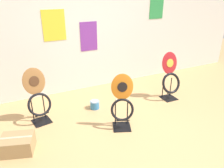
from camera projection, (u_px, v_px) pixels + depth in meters
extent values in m
plane|color=tan|center=(146.00, 139.00, 3.24)|extent=(14.00, 14.00, 0.00)
cube|color=silver|center=(92.00, 28.00, 4.48)|extent=(8.00, 0.06, 2.60)
cube|color=purple|center=(89.00, 36.00, 4.49)|extent=(0.36, 0.01, 0.59)
cube|color=yellow|center=(54.00, 25.00, 4.11)|extent=(0.43, 0.01, 0.58)
cube|color=#2D8E47|center=(157.00, 6.00, 4.92)|extent=(0.37, 0.01, 0.55)
cube|color=black|center=(122.00, 127.00, 3.52)|extent=(0.36, 0.36, 0.01)
cylinder|color=black|center=(115.00, 113.00, 3.51)|extent=(0.02, 0.02, 0.42)
cylinder|color=black|center=(127.00, 112.00, 3.52)|extent=(0.02, 0.02, 0.42)
cylinder|color=black|center=(122.00, 120.00, 3.38)|extent=(0.21, 0.10, 0.02)
torus|color=black|center=(122.00, 110.00, 3.37)|extent=(0.39, 0.26, 0.36)
ellipsoid|color=orange|center=(122.00, 87.00, 3.28)|extent=(0.34, 0.19, 0.41)
ellipsoid|color=black|center=(122.00, 87.00, 3.27)|extent=(0.15, 0.08, 0.16)
sphere|color=silver|center=(116.00, 100.00, 3.34)|extent=(0.02, 0.02, 0.02)
sphere|color=silver|center=(128.00, 99.00, 3.35)|extent=(0.02, 0.02, 0.02)
cube|color=black|center=(42.00, 121.00, 3.66)|extent=(0.33, 0.33, 0.01)
cylinder|color=black|center=(32.00, 110.00, 3.59)|extent=(0.02, 0.02, 0.42)
cylinder|color=black|center=(44.00, 106.00, 3.70)|extent=(0.02, 0.02, 0.42)
cylinder|color=black|center=(42.00, 114.00, 3.54)|extent=(0.22, 0.06, 0.02)
torus|color=black|center=(40.00, 105.00, 3.51)|extent=(0.41, 0.25, 0.36)
ellipsoid|color=#936033|center=(34.00, 81.00, 3.45)|extent=(0.37, 0.19, 0.43)
ellipsoid|color=#4C2D19|center=(34.00, 81.00, 3.44)|extent=(0.17, 0.07, 0.16)
sphere|color=silver|center=(31.00, 96.00, 3.45)|extent=(0.02, 0.02, 0.02)
sphere|color=silver|center=(43.00, 93.00, 3.55)|extent=(0.02, 0.02, 0.02)
cube|color=black|center=(169.00, 98.00, 4.43)|extent=(0.29, 0.29, 0.01)
cylinder|color=black|center=(163.00, 88.00, 4.39)|extent=(0.02, 0.02, 0.39)
cylinder|color=black|center=(171.00, 87.00, 4.47)|extent=(0.02, 0.02, 0.39)
cylinder|color=black|center=(172.00, 92.00, 4.31)|extent=(0.22, 0.02, 0.02)
torus|color=black|center=(171.00, 83.00, 4.28)|extent=(0.42, 0.21, 0.40)
ellipsoid|color=#AD1E23|center=(170.00, 63.00, 4.22)|extent=(0.36, 0.12, 0.43)
ellipsoid|color=yellow|center=(170.00, 63.00, 4.20)|extent=(0.16, 0.04, 0.16)
sphere|color=silver|center=(166.00, 75.00, 4.23)|extent=(0.02, 0.02, 0.02)
sphere|color=silver|center=(174.00, 73.00, 4.30)|extent=(0.02, 0.02, 0.02)
cylinder|color=teal|center=(95.00, 105.00, 4.04)|extent=(0.17, 0.17, 0.15)
torus|color=silver|center=(95.00, 101.00, 4.01)|extent=(0.17, 0.17, 0.01)
cylinder|color=#B2B2B7|center=(95.00, 101.00, 4.01)|extent=(0.15, 0.15, 0.00)
cube|color=#A37F51|center=(17.00, 144.00, 2.97)|extent=(0.51, 0.44, 0.23)
cube|color=#B7AD89|center=(16.00, 137.00, 2.92)|extent=(0.41, 0.16, 0.00)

